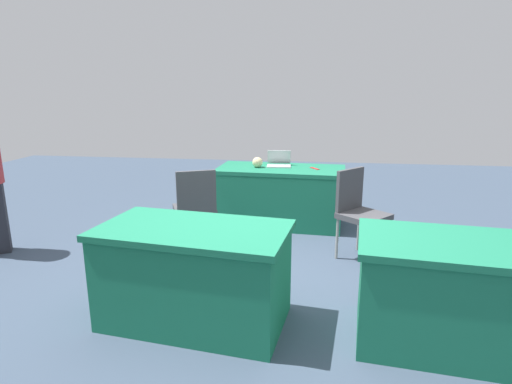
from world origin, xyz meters
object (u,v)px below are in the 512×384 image
at_px(chair_tucked_right, 359,208).
at_px(yarn_ball, 257,162).
at_px(chair_tucked_left, 195,205).
at_px(laptop_silver, 279,163).
at_px(scissors_red, 315,168).
at_px(table_mid_left, 195,274).
at_px(table_foreground, 281,196).
at_px(table_mid_right, 464,295).

distance_m(chair_tucked_right, yarn_ball, 1.64).
height_order(chair_tucked_left, chair_tucked_right, chair_tucked_right).
xyz_separation_m(chair_tucked_left, yarn_ball, (-0.53, -1.15, 0.29)).
xyz_separation_m(laptop_silver, scissors_red, (-0.48, 0.13, -0.04)).
xyz_separation_m(table_mid_left, scissors_red, (-0.91, -2.52, 0.39)).
height_order(chair_tucked_right, laptop_silver, laptop_silver).
height_order(chair_tucked_left, scissors_red, chair_tucked_left).
height_order(chair_tucked_left, laptop_silver, laptop_silver).
relative_size(table_foreground, scissors_red, 9.54).
relative_size(table_foreground, table_mid_left, 1.12).
distance_m(chair_tucked_left, chair_tucked_right, 1.77).
xyz_separation_m(table_mid_right, laptop_silver, (1.53, -2.71, 0.43)).
bearing_deg(chair_tucked_right, scissors_red, -114.16).
bearing_deg(chair_tucked_right, chair_tucked_left, -44.94).
distance_m(chair_tucked_left, yarn_ball, 1.31).
bearing_deg(table_foreground, table_mid_right, 119.84).
relative_size(chair_tucked_left, yarn_ball, 7.01).
height_order(table_foreground, chair_tucked_right, chair_tucked_right).
bearing_deg(laptop_silver, yarn_ball, 21.98).
xyz_separation_m(table_mid_left, yarn_ball, (-0.15, -2.52, 0.45)).
relative_size(chair_tucked_left, chair_tucked_right, 0.99).
bearing_deg(table_mid_right, table_mid_left, -1.85).
distance_m(yarn_ball, scissors_red, 0.76).
bearing_deg(chair_tucked_left, table_mid_right, -56.01).
relative_size(chair_tucked_right, yarn_ball, 7.05).
relative_size(chair_tucked_right, laptop_silver, 2.89).
bearing_deg(laptop_silver, scissors_red, 161.54).
distance_m(table_mid_right, chair_tucked_left, 2.74).
bearing_deg(yarn_ball, chair_tucked_right, 139.45).
height_order(table_mid_right, chair_tucked_left, chair_tucked_left).
relative_size(table_mid_left, chair_tucked_right, 1.58).
distance_m(table_foreground, scissors_red, 0.59).
bearing_deg(table_mid_left, laptop_silver, -99.15).
bearing_deg(scissors_red, table_mid_right, -10.12).
bearing_deg(chair_tucked_left, table_mid_left, -98.96).
bearing_deg(chair_tucked_left, table_foreground, 29.32).
xyz_separation_m(table_mid_left, chair_tucked_right, (-1.38, -1.47, 0.17)).
distance_m(table_foreground, laptop_silver, 0.44).
height_order(table_mid_left, chair_tucked_left, chair_tucked_left).
xyz_separation_m(table_foreground, yarn_ball, (0.32, 0.01, 0.45)).
bearing_deg(yarn_ball, table_mid_right, 124.94).
relative_size(laptop_silver, yarn_ball, 2.44).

